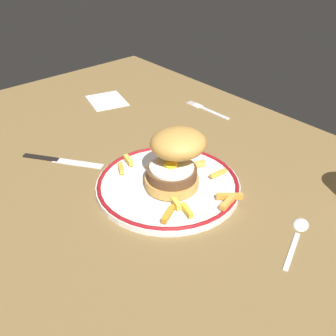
{
  "coord_description": "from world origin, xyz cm",
  "views": [
    {
      "loc": [
        51.27,
        -38.01,
        45.56
      ],
      "look_at": [
        3.91,
        3.03,
        4.6
      ],
      "focal_mm": 43.35,
      "sensor_mm": 36.0,
      "label": 1
    }
  ],
  "objects_px": {
    "dinner_plate": "(168,185)",
    "fork": "(206,109)",
    "knife": "(56,159)",
    "napkin": "(107,100)",
    "spoon": "(299,229)",
    "burger": "(175,157)"
  },
  "relations": [
    {
      "from": "napkin",
      "to": "fork",
      "type": "bearing_deg",
      "value": 37.17
    },
    {
      "from": "burger",
      "to": "knife",
      "type": "height_order",
      "value": "burger"
    },
    {
      "from": "knife",
      "to": "napkin",
      "type": "bearing_deg",
      "value": 126.44
    },
    {
      "from": "napkin",
      "to": "dinner_plate",
      "type": "bearing_deg",
      "value": -18.51
    },
    {
      "from": "dinner_plate",
      "to": "knife",
      "type": "relative_size",
      "value": 1.75
    },
    {
      "from": "burger",
      "to": "knife",
      "type": "xyz_separation_m",
      "value": [
        -0.24,
        -0.12,
        -0.07
      ]
    },
    {
      "from": "dinner_plate",
      "to": "knife",
      "type": "xyz_separation_m",
      "value": [
        -0.23,
        -0.11,
        -0.01
      ]
    },
    {
      "from": "dinner_plate",
      "to": "fork",
      "type": "distance_m",
      "value": 0.37
    },
    {
      "from": "knife",
      "to": "napkin",
      "type": "relative_size",
      "value": 1.42
    },
    {
      "from": "dinner_plate",
      "to": "fork",
      "type": "xyz_separation_m",
      "value": [
        -0.2,
        0.31,
        -0.01
      ]
    },
    {
      "from": "burger",
      "to": "spoon",
      "type": "bearing_deg",
      "value": 19.67
    },
    {
      "from": "napkin",
      "to": "knife",
      "type": "bearing_deg",
      "value": -53.56
    },
    {
      "from": "knife",
      "to": "spoon",
      "type": "xyz_separation_m",
      "value": [
        0.46,
        0.2,
        0.0
      ]
    },
    {
      "from": "dinner_plate",
      "to": "fork",
      "type": "relative_size",
      "value": 1.89
    },
    {
      "from": "dinner_plate",
      "to": "napkin",
      "type": "height_order",
      "value": "dinner_plate"
    },
    {
      "from": "dinner_plate",
      "to": "napkin",
      "type": "xyz_separation_m",
      "value": [
        -0.42,
        0.14,
        -0.01
      ]
    },
    {
      "from": "fork",
      "to": "spoon",
      "type": "relative_size",
      "value": 1.12
    },
    {
      "from": "dinner_plate",
      "to": "spoon",
      "type": "height_order",
      "value": "dinner_plate"
    },
    {
      "from": "fork",
      "to": "napkin",
      "type": "height_order",
      "value": "same"
    },
    {
      "from": "burger",
      "to": "spoon",
      "type": "distance_m",
      "value": 0.24
    },
    {
      "from": "burger",
      "to": "spoon",
      "type": "height_order",
      "value": "burger"
    },
    {
      "from": "spoon",
      "to": "napkin",
      "type": "xyz_separation_m",
      "value": [
        -0.65,
        0.05,
        -0.0
      ]
    }
  ]
}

